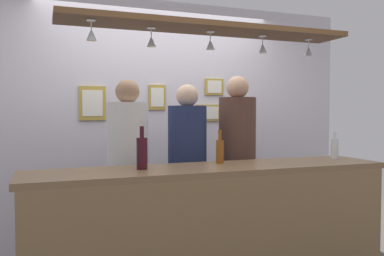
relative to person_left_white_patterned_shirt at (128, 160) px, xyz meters
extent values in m
cube|color=silver|center=(0.51, 0.83, 0.27)|extent=(4.40, 0.06, 2.60)
cube|color=brown|center=(0.51, -0.62, -0.02)|extent=(2.70, 0.55, 0.04)
cube|color=olive|center=(0.51, -0.87, -0.53)|extent=(2.65, 0.04, 0.99)
cube|color=brown|center=(0.51, -0.57, 1.02)|extent=(2.20, 0.36, 0.04)
cylinder|color=silver|center=(-0.36, -0.63, 1.00)|extent=(0.06, 0.06, 0.00)
cylinder|color=silver|center=(-0.36, -0.63, 0.97)|extent=(0.01, 0.01, 0.06)
cone|color=silver|center=(-0.36, -0.63, 0.90)|extent=(0.07, 0.07, 0.08)
cylinder|color=silver|center=(0.07, -0.52, 1.00)|extent=(0.06, 0.06, 0.00)
cylinder|color=silver|center=(0.07, -0.52, 0.97)|extent=(0.01, 0.01, 0.06)
cone|color=silver|center=(0.07, -0.52, 0.90)|extent=(0.07, 0.07, 0.08)
cylinder|color=silver|center=(0.51, -0.54, 1.00)|extent=(0.06, 0.06, 0.00)
cylinder|color=silver|center=(0.51, -0.54, 0.97)|extent=(0.01, 0.01, 0.06)
cone|color=silver|center=(0.51, -0.54, 0.90)|extent=(0.07, 0.07, 0.08)
cylinder|color=silver|center=(0.96, -0.53, 1.00)|extent=(0.06, 0.06, 0.00)
cylinder|color=silver|center=(0.96, -0.53, 0.97)|extent=(0.01, 0.01, 0.06)
cone|color=silver|center=(0.96, -0.53, 0.90)|extent=(0.07, 0.07, 0.08)
cylinder|color=silver|center=(1.40, -0.53, 1.00)|extent=(0.06, 0.06, 0.00)
cylinder|color=silver|center=(1.40, -0.53, 0.97)|extent=(0.01, 0.01, 0.06)
cone|color=silver|center=(1.40, -0.53, 0.90)|extent=(0.07, 0.07, 0.08)
cube|color=#2D334C|center=(0.00, 0.00, -0.62)|extent=(0.17, 0.18, 0.81)
cylinder|color=white|center=(0.00, 0.00, 0.13)|extent=(0.34, 0.34, 0.70)
sphere|color=#9E7556|center=(0.00, 0.00, 0.57)|extent=(0.20, 0.20, 0.20)
cube|color=#2D334C|center=(0.53, 0.00, -0.63)|extent=(0.17, 0.18, 0.79)
cylinder|color=navy|center=(0.53, 0.00, 0.11)|extent=(0.34, 0.34, 0.69)
sphere|color=beige|center=(0.53, 0.00, 0.55)|extent=(0.20, 0.20, 0.20)
cube|color=#2D334C|center=(1.02, 0.00, -0.61)|extent=(0.17, 0.18, 0.84)
cylinder|color=brown|center=(1.02, 0.00, 0.17)|extent=(0.34, 0.34, 0.73)
sphere|color=tan|center=(1.02, 0.00, 0.63)|extent=(0.21, 0.21, 0.21)
cylinder|color=#380F19|center=(-0.02, -0.58, 0.12)|extent=(0.08, 0.08, 0.22)
cylinder|color=#380F19|center=(-0.02, -0.58, 0.27)|extent=(0.03, 0.03, 0.08)
cylinder|color=brown|center=(0.62, -0.48, 0.10)|extent=(0.06, 0.06, 0.18)
cylinder|color=brown|center=(0.62, -0.48, 0.23)|extent=(0.03, 0.03, 0.08)
cylinder|color=silver|center=(1.65, -0.56, 0.09)|extent=(0.06, 0.06, 0.17)
cylinder|color=silver|center=(1.65, -0.56, 0.21)|extent=(0.03, 0.03, 0.06)
cube|color=#B29338|center=(0.47, 0.79, 0.56)|extent=(0.18, 0.02, 0.26)
cube|color=white|center=(0.47, 0.78, 0.56)|extent=(0.14, 0.01, 0.20)
cube|color=#B29338|center=(-0.19, 0.79, 0.49)|extent=(0.26, 0.02, 0.34)
cube|color=white|center=(-0.19, 0.78, 0.49)|extent=(0.20, 0.01, 0.26)
cube|color=#B29338|center=(1.13, 0.79, 0.68)|extent=(0.22, 0.02, 0.18)
cube|color=white|center=(1.13, 0.78, 0.68)|extent=(0.17, 0.01, 0.14)
cube|color=#B29338|center=(1.06, 0.79, 0.39)|extent=(0.30, 0.02, 0.18)
cube|color=white|center=(1.06, 0.78, 0.39)|extent=(0.23, 0.01, 0.14)
camera|label=1|loc=(-0.66, -3.30, 0.41)|focal=37.51mm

